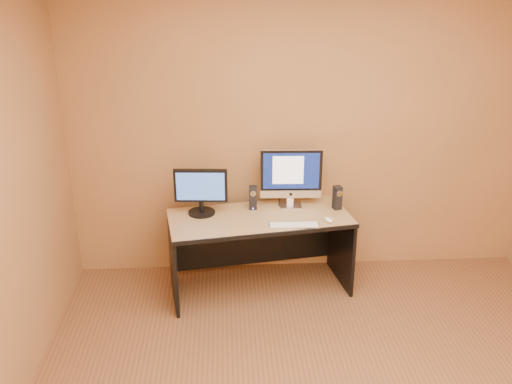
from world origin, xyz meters
TOP-DOWN VIEW (x-y plane):
  - walls at (0.00, 0.00)m, footprint 4.00×4.00m
  - desk at (-0.39, 1.58)m, footprint 1.56×0.87m
  - imac at (-0.12, 1.78)m, footprint 0.53×0.21m
  - second_monitor at (-0.87, 1.67)m, footprint 0.46×0.25m
  - speaker_left at (-0.44, 1.74)m, footprint 0.06×0.07m
  - speaker_right at (0.27, 1.70)m, footprint 0.08×0.08m
  - keyboard at (-0.13, 1.38)m, footprint 0.40×0.12m
  - mouse at (0.15, 1.45)m, footprint 0.08×0.11m
  - cable_a at (-0.07, 1.86)m, footprint 0.10×0.18m
  - cable_b at (-0.21, 1.85)m, footprint 0.03×0.17m

SIDE VIEW (x-z plane):
  - desk at x=-0.39m, z-range 0.00..0.68m
  - cable_a at x=-0.07m, z-range 0.68..0.69m
  - cable_b at x=-0.21m, z-range 0.68..0.69m
  - keyboard at x=-0.13m, z-range 0.68..0.70m
  - mouse at x=0.15m, z-range 0.68..0.72m
  - speaker_left at x=-0.44m, z-range 0.68..0.89m
  - speaker_right at x=0.27m, z-range 0.68..0.89m
  - second_monitor at x=-0.87m, z-range 0.68..1.07m
  - imac at x=-0.12m, z-range 0.68..1.19m
  - walls at x=0.00m, z-range 0.00..2.60m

